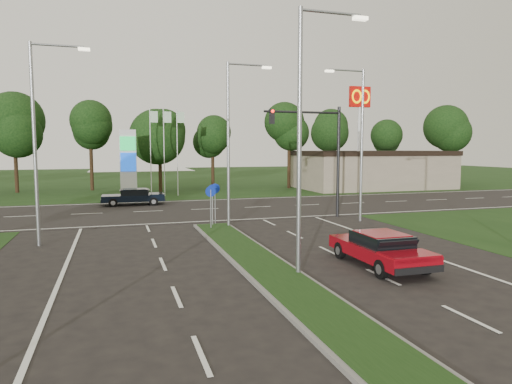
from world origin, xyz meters
name	(u,v)px	position (x,y,z in m)	size (l,w,h in m)	color
ground	(371,354)	(0.00, 0.00, 0.00)	(160.00, 160.00, 0.00)	black
verge_far	(155,181)	(0.00, 55.00, 0.00)	(160.00, 50.00, 0.02)	black
cross_road	(191,210)	(0.00, 24.00, 0.00)	(160.00, 12.00, 0.02)	black
median_kerb	(299,294)	(0.00, 4.00, 0.06)	(2.00, 26.00, 0.12)	slate
commercial_building	(372,170)	(22.00, 36.00, 2.00)	(16.00, 9.00, 4.00)	gray
streetlight_median_near	(305,128)	(1.00, 6.00, 5.08)	(2.53, 0.22, 9.00)	gray
streetlight_median_far	(232,136)	(1.00, 16.00, 5.08)	(2.53, 0.22, 9.00)	gray
streetlight_left_far	(39,133)	(-8.30, 14.00, 5.08)	(2.53, 0.22, 9.00)	gray
streetlight_right_far	(359,137)	(8.80, 16.00, 5.08)	(2.53, 0.22, 9.00)	gray
traffic_signal	(320,144)	(7.19, 18.00, 4.65)	(5.10, 0.42, 7.00)	black
median_signs	(213,197)	(0.00, 16.40, 1.71)	(1.16, 1.76, 2.38)	gray
gas_pylon	(131,162)	(-3.79, 33.05, 3.20)	(5.80, 1.26, 8.00)	silver
mcdonalds_sign	(360,111)	(18.00, 31.97, 7.99)	(2.20, 0.47, 10.40)	silver
treeline_far	(166,125)	(0.10, 39.93, 6.83)	(6.00, 6.00, 9.90)	black
red_sedan	(380,248)	(4.23, 6.33, 0.69)	(1.96, 4.65, 1.28)	#990813
navy_sedan	(133,196)	(-3.82, 28.00, 0.68)	(4.66, 1.99, 1.27)	black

